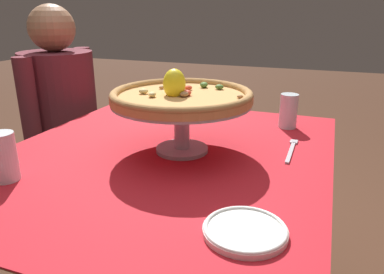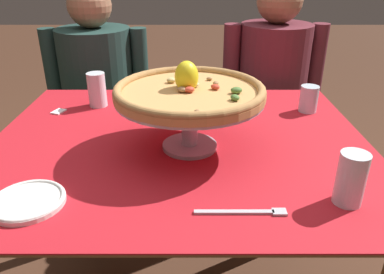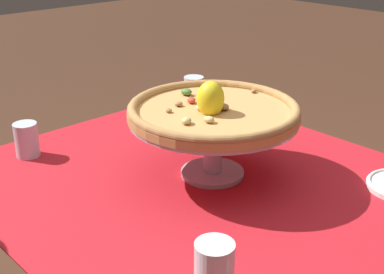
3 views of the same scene
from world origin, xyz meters
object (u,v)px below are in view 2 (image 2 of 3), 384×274
dinner_fork (244,212)px  pizza_stand (188,110)px  diner_right (268,106)px  pizza (188,90)px  water_glass_back_right (307,100)px  water_glass_front_right (349,182)px  water_glass_back_left (95,92)px  sugar_packet (57,112)px  diner_left (99,105)px  side_plate (26,201)px

dinner_fork → pizza_stand: bearing=111.6°
dinner_fork → diner_right: (0.28, 1.12, -0.18)m
pizza → dinner_fork: pizza is taller
water_glass_back_right → water_glass_front_right: size_ratio=0.76×
water_glass_back_left → sugar_packet: water_glass_back_left is taller
water_glass_front_right → diner_right: diner_right is taller
water_glass_back_left → diner_left: diner_left is taller
pizza → sugar_packet: (-0.48, 0.28, -0.18)m
water_glass_front_right → side_plate: size_ratio=0.75×
water_glass_back_right → sugar_packet: (-0.92, -0.01, -0.04)m
water_glass_back_right → diner_left: size_ratio=0.08×
pizza → water_glass_back_right: size_ratio=4.42×
pizza → water_glass_front_right: (0.37, -0.28, -0.12)m
water_glass_front_right → sugar_packet: (-0.85, 0.56, -0.05)m
pizza → side_plate: 0.50m
water_glass_front_right → dinner_fork: water_glass_front_right is taller
pizza → dinner_fork: (0.13, -0.32, -0.18)m
water_glass_back_right → dinner_fork: bearing=-116.5°
pizza_stand → sugar_packet: bearing=149.7°
dinner_fork → water_glass_front_right: bearing=10.1°
pizza → diner_left: (-0.47, 0.84, -0.36)m
side_plate → water_glass_back_left: bearing=88.2°
pizza_stand → water_glass_back_left: 0.50m
pizza → side_plate: bearing=-142.3°
water_glass_back_left → water_glass_front_right: 0.95m
side_plate → diner_left: 1.15m
diner_left → sugar_packet: bearing=-91.3°
pizza_stand → dinner_fork: bearing=-68.4°
water_glass_front_right → diner_right: size_ratio=0.11×
water_glass_front_right → side_plate: (-0.74, -0.01, -0.05)m
dinner_fork → diner_left: size_ratio=0.18×
water_glass_back_left → dinner_fork: water_glass_back_left is taller
pizza_stand → water_glass_back_right: size_ratio=4.38×
water_glass_back_left → sugar_packet: size_ratio=2.56×
dinner_fork → water_glass_back_right: bearing=63.5°
pizza_stand → water_glass_back_left: bearing=135.1°
pizza_stand → side_plate: bearing=-142.4°
pizza_stand → diner_right: diner_right is taller
pizza_stand → side_plate: pizza_stand is taller
pizza → sugar_packet: size_ratio=8.50×
pizza → water_glass_back_right: bearing=34.0°
pizza → water_glass_back_left: size_ratio=3.32×
pizza → water_glass_back_right: (0.43, 0.29, -0.14)m
diner_left → water_glass_back_left: bearing=-76.2°
water_glass_back_right → diner_right: size_ratio=0.08×
sugar_packet → water_glass_back_right: bearing=0.7°
water_glass_back_left → sugar_packet: (-0.13, -0.07, -0.05)m
pizza_stand → water_glass_back_right: pizza_stand is taller
water_glass_back_left → water_glass_front_right: bearing=-41.2°
side_plate → dinner_fork: size_ratio=0.82×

